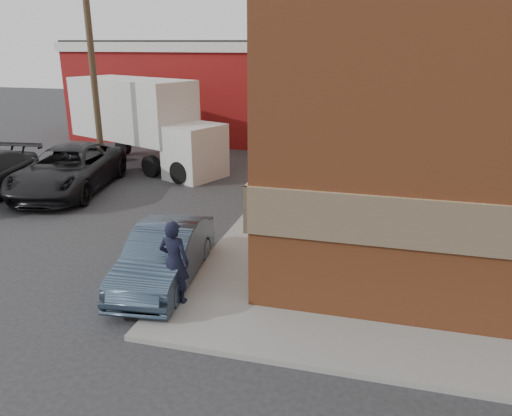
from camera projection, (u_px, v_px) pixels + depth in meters
The scene contains 8 objects.
ground at pixel (185, 300), 11.24m from camera, with size 90.00×90.00×0.00m, color #28282B.
sidewalk_west at pixel (290, 190), 19.31m from camera, with size 1.80×18.00×0.12m, color gray.
warehouse at pixel (219, 89), 30.13m from camera, with size 16.30×8.30×5.60m.
utility_pole at pixel (92, 62), 19.82m from camera, with size 2.00×0.26×9.00m.
man at pixel (174, 262), 10.70m from camera, with size 0.68×0.45×1.87m, color black.
sedan at pixel (164, 255), 11.90m from camera, with size 1.47×4.20×1.39m, color #303F50.
suv_a at pixel (68, 170), 19.15m from camera, with size 2.84×6.17×1.71m, color black.
box_truck at pixel (144, 118), 22.38m from camera, with size 8.30×5.27×3.95m.
Camera 1 is at (4.15, -9.23, 5.55)m, focal length 35.00 mm.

